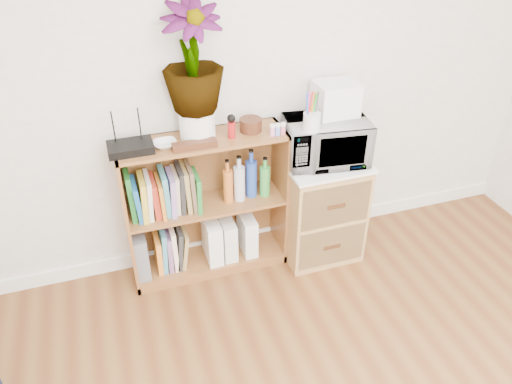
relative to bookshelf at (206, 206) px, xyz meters
name	(u,v)px	position (x,y,z in m)	size (l,w,h in m)	color
skirting_board	(253,236)	(0.35, 0.14, -0.42)	(4.00, 0.02, 0.10)	white
bookshelf	(206,206)	(0.00, 0.00, 0.00)	(1.00, 0.30, 0.95)	brown
wicker_unit	(319,208)	(0.75, -0.08, -0.12)	(0.50, 0.45, 0.70)	#9E7542
microwave	(326,141)	(0.75, -0.08, 0.38)	(0.49, 0.33, 0.27)	silver
pen_cup	(312,122)	(0.60, -0.18, 0.57)	(0.10, 0.10, 0.11)	silver
small_appliance	(336,98)	(0.83, -0.01, 0.62)	(0.25, 0.21, 0.20)	white
router	(130,147)	(-0.40, -0.02, 0.50)	(0.25, 0.17, 0.04)	black
white_bowl	(165,144)	(-0.21, -0.03, 0.49)	(0.13, 0.13, 0.03)	silver
plant_pot	(197,124)	(-0.02, 0.02, 0.56)	(0.20, 0.20, 0.17)	white
potted_plant	(192,58)	(-0.02, 0.02, 0.94)	(0.33, 0.33, 0.59)	#2F7635
trinket_box	(195,145)	(-0.06, -0.10, 0.49)	(0.25, 0.06, 0.04)	#3A1B10
kokeshi_doll	(232,130)	(0.17, -0.04, 0.52)	(0.04, 0.04, 0.10)	maroon
wooden_bowl	(251,125)	(0.30, 0.01, 0.51)	(0.13, 0.13, 0.08)	#3A1A0F
paint_jars	(278,131)	(0.43, -0.09, 0.50)	(0.11, 0.04, 0.05)	pink
file_box	(140,252)	(-0.45, 0.00, -0.25)	(0.09, 0.24, 0.30)	slate
magazine_holder_left	(212,239)	(0.02, -0.01, -0.26)	(0.09, 0.24, 0.30)	white
magazine_holder_mid	(227,237)	(0.12, -0.01, -0.27)	(0.09, 0.22, 0.28)	white
magazine_holder_right	(247,233)	(0.26, -0.01, -0.27)	(0.09, 0.22, 0.28)	white
cookbooks	(163,193)	(-0.25, 0.00, 0.16)	(0.42, 0.20, 0.31)	#1C6924
liquor_bottles	(245,176)	(0.26, 0.00, 0.17)	(0.30, 0.07, 0.32)	#C06424
lower_books	(170,248)	(-0.25, 0.00, -0.27)	(0.21, 0.19, 0.30)	orange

